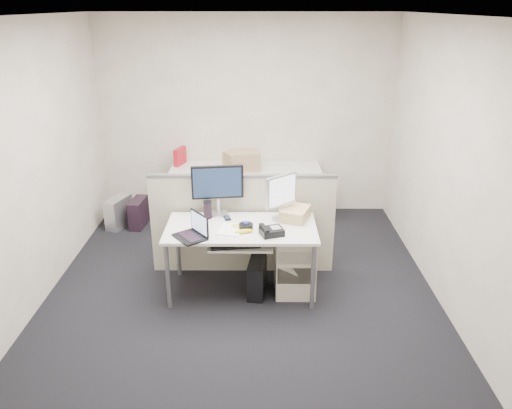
{
  "coord_description": "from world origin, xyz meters",
  "views": [
    {
      "loc": [
        0.17,
        -4.52,
        2.79
      ],
      "look_at": [
        0.15,
        0.15,
        0.91
      ],
      "focal_mm": 35.0,
      "sensor_mm": 36.0,
      "label": 1
    }
  ],
  "objects_px": {
    "monitor_main": "(218,190)",
    "desk": "(241,233)",
    "laptop": "(189,227)",
    "desk_phone": "(272,232)"
  },
  "relations": [
    {
      "from": "monitor_main",
      "to": "laptop",
      "type": "height_order",
      "value": "monitor_main"
    },
    {
      "from": "laptop",
      "to": "desk_phone",
      "type": "xyz_separation_m",
      "value": [
        0.78,
        0.08,
        -0.08
      ]
    },
    {
      "from": "laptop",
      "to": "desk",
      "type": "bearing_deg",
      "value": 80.88
    },
    {
      "from": "laptop",
      "to": "monitor_main",
      "type": "bearing_deg",
      "value": 121.06
    },
    {
      "from": "laptop",
      "to": "desk_phone",
      "type": "height_order",
      "value": "laptop"
    },
    {
      "from": "desk",
      "to": "desk_phone",
      "type": "bearing_deg",
      "value": -30.96
    },
    {
      "from": "monitor_main",
      "to": "laptop",
      "type": "distance_m",
      "value": 0.64
    },
    {
      "from": "desk_phone",
      "to": "desk",
      "type": "bearing_deg",
      "value": 130.1
    },
    {
      "from": "monitor_main",
      "to": "desk",
      "type": "bearing_deg",
      "value": -59.08
    },
    {
      "from": "desk",
      "to": "desk_phone",
      "type": "distance_m",
      "value": 0.36
    }
  ]
}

